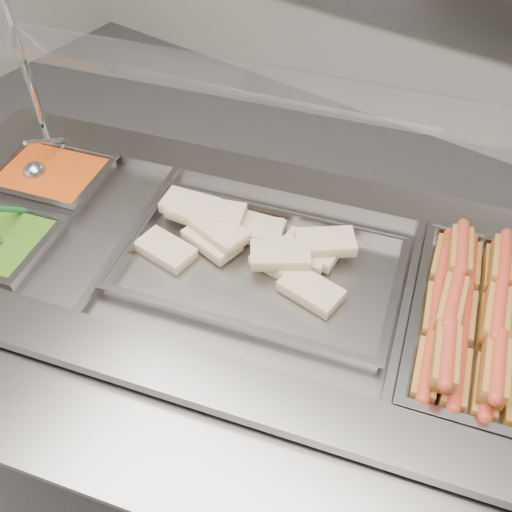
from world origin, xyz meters
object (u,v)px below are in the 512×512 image
Objects in this scene: pan_wraps at (260,270)px; pan_hotdogs at (486,332)px; ladle at (35,171)px; steam_counter at (241,356)px; sneeze_guard at (266,86)px.

pan_hotdogs is at bearing 16.34° from pan_wraps.
pan_hotdogs and pan_wraps have the same top height.
pan_hotdogs is 3.26× the size of ladle.
ladle is at bearing -174.46° from steam_counter.
pan_hotdogs is at bearing 16.34° from steam_counter.
pan_wraps is at bearing -163.66° from pan_hotdogs.
sneeze_guard is 2.18× the size of pan_wraps.
sneeze_guard is 0.47m from pan_wraps.
pan_wraps is (-0.56, -0.16, 0.02)m from pan_hotdogs.
sneeze_guard is 0.80m from ladle.
sneeze_guard reaches higher than pan_hotdogs.
ladle reaches higher than pan_hotdogs.
steam_counter is at bearing -163.66° from pan_wraps.
pan_wraps reaches higher than steam_counter.
sneeze_guard is at bearing 106.34° from steam_counter.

